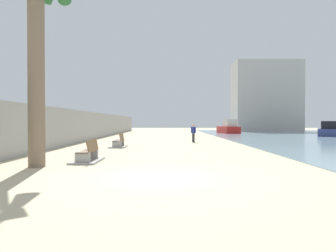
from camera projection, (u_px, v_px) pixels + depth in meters
name	position (u px, v px, depth m)	size (l,w,h in m)	color
ground_plane	(167.00, 141.00, 27.26)	(120.00, 120.00, 0.00)	#C6B793
seawall	(86.00, 126.00, 27.27)	(0.80, 64.00, 2.71)	#9E9E99
palm_tree	(37.00, 20.00, 11.32)	(3.07, 3.16, 8.27)	#7A6651
bench_near	(89.00, 156.00, 12.88)	(1.10, 2.10, 0.98)	#9E9E99
bench_far	(120.00, 144.00, 20.38)	(1.14, 2.12, 0.98)	#9E9E99
person_walking	(195.00, 132.00, 25.11)	(0.40, 0.40, 1.57)	#333338
boat_nearest	(230.00, 128.00, 44.70)	(3.01, 4.52, 2.11)	red
boat_far_right	(330.00, 130.00, 36.66)	(5.51, 7.68, 1.82)	navy
harbor_building	(267.00, 97.00, 55.09)	(12.00, 6.00, 12.98)	#ADAAA3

